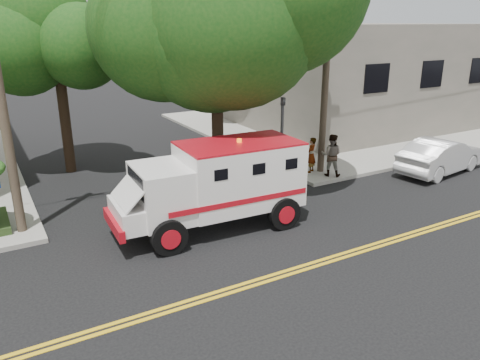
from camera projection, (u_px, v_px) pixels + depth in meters
ground at (281, 275)px, 12.23m from camera, size 100.00×100.00×0.00m
sidewalk_ne at (336, 125)px, 29.64m from camera, size 17.00×17.00×0.15m
building_right at (352, 73)px, 29.77m from camera, size 14.00×12.00×6.00m
utility_pole_right at (326, 68)px, 18.84m from camera, size 0.28×0.28×9.00m
tree_left at (64, 36)px, 18.82m from camera, size 4.48×4.20×7.70m
tree_right at (256, 25)px, 27.39m from camera, size 4.80×4.50×8.20m
traffic_signal at (282, 133)px, 17.90m from camera, size 0.15×0.18×3.60m
armored_truck at (217, 182)px, 14.58m from camera, size 6.08×2.66×2.73m
parked_sedan at (441, 156)px, 20.26m from camera, size 4.80×2.26×1.52m
pedestrian_a at (311, 155)px, 19.85m from camera, size 0.66×0.59×1.51m
pedestrian_b at (331, 155)px, 19.35m from camera, size 1.08×1.08×1.77m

